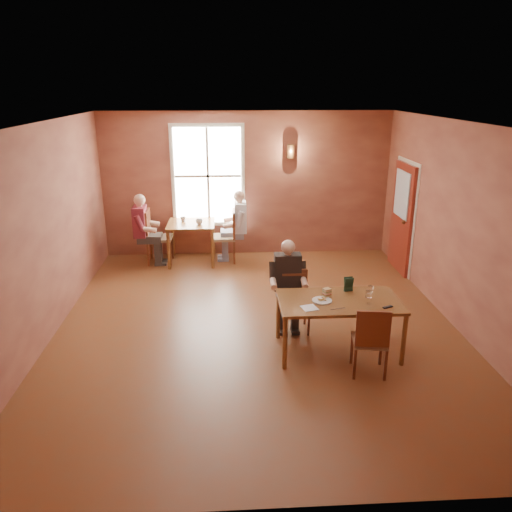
{
  "coord_description": "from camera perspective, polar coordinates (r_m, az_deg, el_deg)",
  "views": [
    {
      "loc": [
        -0.42,
        -6.86,
        3.48
      ],
      "look_at": [
        0.0,
        0.2,
        1.05
      ],
      "focal_mm": 35.0,
      "sensor_mm": 36.0,
      "label": 1
    }
  ],
  "objects": [
    {
      "name": "ground",
      "position": [
        7.71,
        0.09,
        -7.89
      ],
      "size": [
        6.0,
        7.0,
        0.01
      ],
      "primitive_type": "cube",
      "color": "brown",
      "rests_on": "ground"
    },
    {
      "name": "wall_back",
      "position": [
        10.56,
        -1.08,
        8.14
      ],
      "size": [
        6.0,
        0.04,
        3.0
      ],
      "primitive_type": "cube",
      "color": "brown",
      "rests_on": "ground"
    },
    {
      "name": "wall_front",
      "position": [
        3.93,
        3.29,
        -11.37
      ],
      "size": [
        6.0,
        0.04,
        3.0
      ],
      "primitive_type": "cube",
      "color": "brown",
      "rests_on": "ground"
    },
    {
      "name": "wall_left",
      "position": [
        7.6,
        -23.14,
        2.28
      ],
      "size": [
        0.04,
        7.0,
        3.0
      ],
      "primitive_type": "cube",
      "color": "brown",
      "rests_on": "ground"
    },
    {
      "name": "wall_right",
      "position": [
        7.92,
        22.33,
        3.03
      ],
      "size": [
        0.04,
        7.0,
        3.0
      ],
      "primitive_type": "cube",
      "color": "brown",
      "rests_on": "ground"
    },
    {
      "name": "ceiling",
      "position": [
        6.89,
        0.1,
        14.96
      ],
      "size": [
        6.0,
        7.0,
        0.04
      ],
      "primitive_type": "cube",
      "color": "white",
      "rests_on": "wall_back"
    },
    {
      "name": "window",
      "position": [
        10.47,
        -5.51,
        9.08
      ],
      "size": [
        1.36,
        0.1,
        1.96
      ],
      "primitive_type": "cube",
      "color": "white",
      "rests_on": "wall_back"
    },
    {
      "name": "door",
      "position": [
        10.06,
        16.26,
        4.21
      ],
      "size": [
        0.12,
        1.04,
        2.1
      ],
      "primitive_type": "cube",
      "color": "maroon",
      "rests_on": "ground"
    },
    {
      "name": "wall_sconce",
      "position": [
        10.43,
        3.97,
        11.86
      ],
      "size": [
        0.16,
        0.16,
        0.28
      ],
      "primitive_type": "cylinder",
      "color": "brown",
      "rests_on": "wall_back"
    },
    {
      "name": "main_table",
      "position": [
        6.93,
        9.34,
        -7.88
      ],
      "size": [
        1.62,
        0.91,
        0.76
      ],
      "primitive_type": null,
      "color": "brown",
      "rests_on": "ground"
    },
    {
      "name": "chair_diner_main",
      "position": [
        7.39,
        4.49,
        -5.3
      ],
      "size": [
        0.4,
        0.4,
        0.9
      ],
      "primitive_type": null,
      "rotation": [
        0.0,
        0.0,
        3.14
      ],
      "color": "brown",
      "rests_on": "ground"
    },
    {
      "name": "diner_main",
      "position": [
        7.29,
        4.56,
        -4.0
      ],
      "size": [
        0.52,
        0.52,
        1.29
      ],
      "primitive_type": null,
      "rotation": [
        0.0,
        0.0,
        3.14
      ],
      "color": "#2D2119",
      "rests_on": "ground"
    },
    {
      "name": "chair_empty",
      "position": [
        6.49,
        12.85,
        -9.22
      ],
      "size": [
        0.47,
        0.47,
        0.94
      ],
      "primitive_type": null,
      "rotation": [
        0.0,
        0.0,
        -0.14
      ],
      "color": "#43280E",
      "rests_on": "ground"
    },
    {
      "name": "plate_food",
      "position": [
        6.7,
        7.56,
        -5.01
      ],
      "size": [
        0.34,
        0.34,
        0.03
      ],
      "primitive_type": "cylinder",
      "rotation": [
        0.0,
        0.0,
        -0.34
      ],
      "color": "white",
      "rests_on": "main_table"
    },
    {
      "name": "sandwich",
      "position": [
        6.81,
        8.09,
        -4.27
      ],
      "size": [
        0.12,
        0.12,
        0.11
      ],
      "primitive_type": "cube",
      "rotation": [
        0.0,
        0.0,
        0.42
      ],
      "color": "tan",
      "rests_on": "main_table"
    },
    {
      "name": "goblet_a",
      "position": [
        6.9,
        12.91,
        -3.96
      ],
      "size": [
        0.08,
        0.08,
        0.19
      ],
      "primitive_type": null,
      "rotation": [
        0.0,
        0.0,
        0.13
      ],
      "color": "white",
      "rests_on": "main_table"
    },
    {
      "name": "goblet_c",
      "position": [
        6.69,
        12.73,
        -4.57
      ],
      "size": [
        0.09,
        0.09,
        0.21
      ],
      "primitive_type": null,
      "rotation": [
        0.0,
        0.0,
        -0.12
      ],
      "color": "white",
      "rests_on": "main_table"
    },
    {
      "name": "menu_stand",
      "position": [
        7.04,
        10.53,
        -3.19
      ],
      "size": [
        0.13,
        0.08,
        0.21
      ],
      "primitive_type": "cube",
      "rotation": [
        0.0,
        0.0,
        0.14
      ],
      "color": "#17301F",
      "rests_on": "main_table"
    },
    {
      "name": "knife",
      "position": [
        6.52,
        9.34,
        -5.97
      ],
      "size": [
        0.2,
        0.07,
        0.0
      ],
      "primitive_type": "cube",
      "rotation": [
        0.0,
        0.0,
        0.26
      ],
      "color": "silver",
      "rests_on": "main_table"
    },
    {
      "name": "napkin",
      "position": [
        6.49,
        6.12,
        -5.91
      ],
      "size": [
        0.24,
        0.24,
        0.01
      ],
      "primitive_type": "cube",
      "rotation": [
        0.0,
        0.0,
        0.28
      ],
      "color": "white",
      "rests_on": "main_table"
    },
    {
      "name": "sunglasses",
      "position": [
        6.69,
        14.82,
        -5.65
      ],
      "size": [
        0.14,
        0.1,
        0.02
      ],
      "primitive_type": "cube",
      "rotation": [
        0.0,
        0.0,
        0.42
      ],
      "color": "black",
      "rests_on": "main_table"
    },
    {
      "name": "second_table",
      "position": [
        10.34,
        -7.33,
        1.56
      ],
      "size": [
        0.94,
        0.94,
        0.83
      ],
      "primitive_type": null,
      "color": "brown",
      "rests_on": "ground"
    },
    {
      "name": "chair_diner_white",
      "position": [
        10.28,
        -3.74,
        2.29
      ],
      "size": [
        0.48,
        0.48,
        1.08
      ],
      "primitive_type": null,
      "rotation": [
        0.0,
        0.0,
        1.57
      ],
      "color": "#4D250F",
      "rests_on": "ground"
    },
    {
      "name": "diner_white",
      "position": [
        10.23,
        -3.6,
        3.18
      ],
      "size": [
        0.56,
        0.56,
        1.41
      ],
      "primitive_type": null,
      "rotation": [
        0.0,
        0.0,
        1.57
      ],
      "color": "white",
      "rests_on": "ground"
    },
    {
      "name": "chair_diner_maroon",
      "position": [
        10.37,
        -10.95,
        2.2
      ],
      "size": [
        0.49,
        0.49,
        1.11
      ],
      "primitive_type": null,
      "rotation": [
        0.0,
        0.0,
        -1.57
      ],
      "color": "#552B12",
      "rests_on": "ground"
    },
    {
      "name": "diner_maroon",
      "position": [
        10.33,
        -11.17,
        2.99
      ],
      "size": [
        0.56,
        0.56,
        1.41
      ],
      "primitive_type": null,
      "rotation": [
        0.0,
        0.0,
        -1.57
      ],
      "color": "#5D1215",
      "rests_on": "ground"
    },
    {
      "name": "cup_a",
      "position": [
        10.08,
        -6.51,
        3.92
      ],
      "size": [
        0.17,
        0.17,
        0.11
      ],
      "primitive_type": "imported",
      "rotation": [
        0.0,
        0.0,
        -0.26
      ],
      "color": "white",
      "rests_on": "second_table"
    },
    {
      "name": "cup_b",
      "position": [
        10.32,
        -8.33,
        4.18
      ],
      "size": [
        0.12,
        0.12,
        0.1
      ],
      "primitive_type": "imported",
      "rotation": [
        0.0,
        0.0,
        0.09
      ],
      "color": "silver",
      "rests_on": "second_table"
    }
  ]
}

